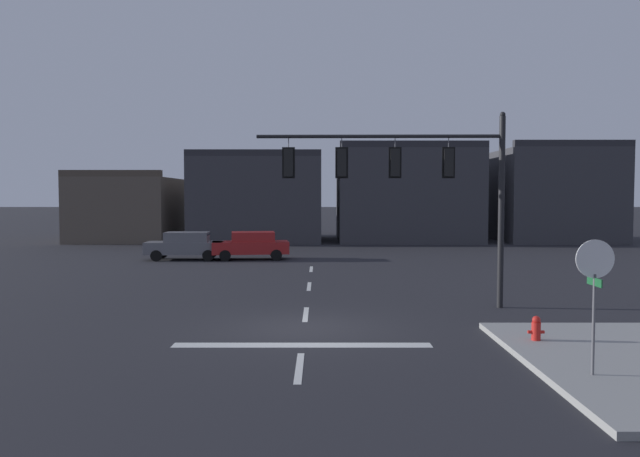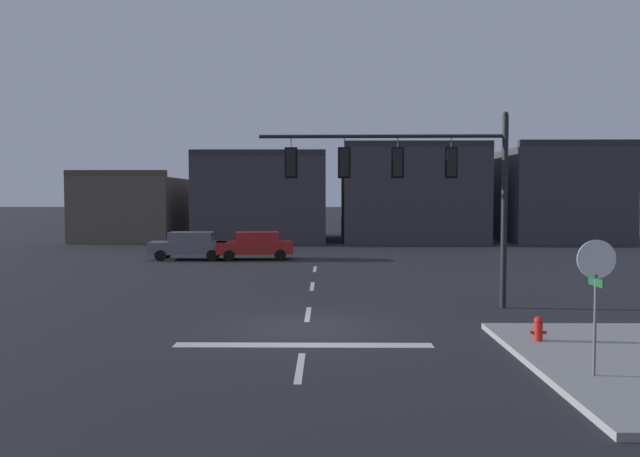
{
  "view_description": "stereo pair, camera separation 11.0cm",
  "coord_description": "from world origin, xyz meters",
  "px_view_note": "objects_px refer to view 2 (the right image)",
  "views": [
    {
      "loc": [
        0.44,
        -17.08,
        3.67
      ],
      "look_at": [
        0.35,
        4.38,
        2.56
      ],
      "focal_mm": 34.7,
      "sensor_mm": 36.0,
      "label": 1
    },
    {
      "loc": [
        0.55,
        -17.08,
        3.67
      ],
      "look_at": [
        0.35,
        4.38,
        2.56
      ],
      "focal_mm": 34.7,
      "sensor_mm": 36.0,
      "label": 2
    }
  ],
  "objects_px": {
    "car_lot_middle": "(255,245)",
    "signal_mast_near_side": "(416,174)",
    "fire_hydrant": "(538,333)",
    "car_lot_nearside": "(189,245)",
    "stop_sign": "(596,275)"
  },
  "relations": [
    {
      "from": "car_lot_middle",
      "to": "signal_mast_near_side",
      "type": "bearing_deg",
      "value": -65.54
    },
    {
      "from": "signal_mast_near_side",
      "to": "fire_hydrant",
      "type": "height_order",
      "value": "signal_mast_near_side"
    },
    {
      "from": "car_lot_nearside",
      "to": "car_lot_middle",
      "type": "bearing_deg",
      "value": 2.88
    },
    {
      "from": "stop_sign",
      "to": "fire_hydrant",
      "type": "xyz_separation_m",
      "value": [
        -0.09,
        2.94,
        -1.82
      ]
    },
    {
      "from": "car_lot_nearside",
      "to": "fire_hydrant",
      "type": "height_order",
      "value": "car_lot_nearside"
    },
    {
      "from": "signal_mast_near_side",
      "to": "stop_sign",
      "type": "relative_size",
      "value": 2.87
    },
    {
      "from": "signal_mast_near_side",
      "to": "fire_hydrant",
      "type": "relative_size",
      "value": 10.84
    },
    {
      "from": "stop_sign",
      "to": "car_lot_middle",
      "type": "relative_size",
      "value": 0.61
    },
    {
      "from": "stop_sign",
      "to": "fire_hydrant",
      "type": "bearing_deg",
      "value": 91.74
    },
    {
      "from": "car_lot_nearside",
      "to": "fire_hydrant",
      "type": "relative_size",
      "value": 6.05
    },
    {
      "from": "car_lot_nearside",
      "to": "car_lot_middle",
      "type": "xyz_separation_m",
      "value": [
        3.81,
        0.19,
        0.0
      ]
    },
    {
      "from": "signal_mast_near_side",
      "to": "car_lot_middle",
      "type": "xyz_separation_m",
      "value": [
        -7.09,
        15.59,
        -3.53
      ]
    },
    {
      "from": "signal_mast_near_side",
      "to": "stop_sign",
      "type": "height_order",
      "value": "signal_mast_near_side"
    },
    {
      "from": "fire_hydrant",
      "to": "stop_sign",
      "type": "bearing_deg",
      "value": -88.26
    },
    {
      "from": "signal_mast_near_side",
      "to": "stop_sign",
      "type": "bearing_deg",
      "value": -74.39
    }
  ]
}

